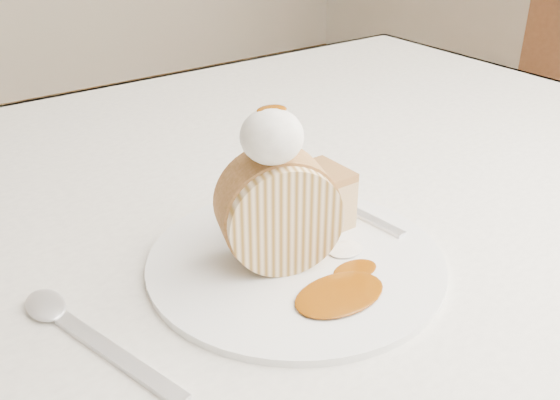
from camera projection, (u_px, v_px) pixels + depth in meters
table at (207, 276)px, 0.69m from camera, size 1.40×0.90×0.75m
plate at (296, 261)px, 0.55m from camera, size 0.26×0.26×0.01m
roulade_slice at (279, 211)px, 0.53m from camera, size 0.11×0.08×0.10m
cake_chunk at (315, 203)px, 0.59m from camera, size 0.06×0.05×0.05m
whipped_cream at (272, 136)px, 0.49m from camera, size 0.05×0.05×0.04m
caramel_drizzle at (272, 103)px, 0.48m from camera, size 0.03×0.02×0.01m
caramel_pool at (340, 294)px, 0.50m from camera, size 0.08×0.05×0.00m
fork at (359, 213)px, 0.62m from camera, size 0.04×0.16×0.00m
spoon at (118, 356)px, 0.45m from camera, size 0.07×0.17×0.00m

